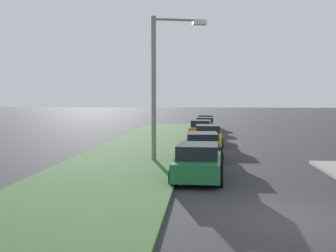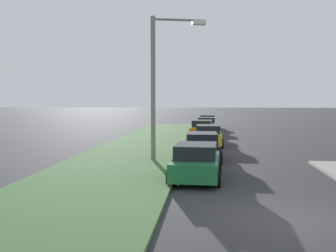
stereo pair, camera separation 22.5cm
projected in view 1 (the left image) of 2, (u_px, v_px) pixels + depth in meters
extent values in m
plane|color=#2D2D30|center=(295.00, 221.00, 10.79)|extent=(300.00, 300.00, 0.00)
cube|color=#3D6633|center=(127.00, 160.00, 21.30)|extent=(60.00, 6.00, 0.12)
cube|color=#1E6B38|center=(198.00, 165.00, 16.37)|extent=(4.38, 1.99, 0.70)
cube|color=black|center=(198.00, 151.00, 16.13)|extent=(2.27, 1.70, 0.55)
cylinder|color=black|center=(180.00, 166.00, 17.84)|extent=(0.65, 0.25, 0.64)
cylinder|color=black|center=(220.00, 166.00, 17.60)|extent=(0.65, 0.25, 0.64)
cylinder|color=black|center=(172.00, 177.00, 15.17)|extent=(0.65, 0.25, 0.64)
cylinder|color=black|center=(220.00, 178.00, 14.93)|extent=(0.65, 0.25, 0.64)
cube|color=black|center=(202.00, 149.00, 21.77)|extent=(4.36, 1.96, 0.70)
cube|color=black|center=(202.00, 138.00, 21.53)|extent=(2.26, 1.68, 0.55)
cylinder|color=black|center=(186.00, 150.00, 23.17)|extent=(0.65, 0.24, 0.64)
cylinder|color=black|center=(217.00, 151.00, 23.08)|extent=(0.65, 0.24, 0.64)
cylinder|color=black|center=(185.00, 157.00, 20.48)|extent=(0.65, 0.24, 0.64)
cylinder|color=black|center=(221.00, 157.00, 20.39)|extent=(0.65, 0.24, 0.64)
cube|color=gold|center=(208.00, 138.00, 28.24)|extent=(4.30, 1.80, 0.70)
cube|color=black|center=(208.00, 129.00, 28.00)|extent=(2.20, 1.60, 0.55)
cylinder|color=black|center=(195.00, 139.00, 29.67)|extent=(0.64, 0.22, 0.64)
cylinder|color=black|center=(220.00, 139.00, 29.52)|extent=(0.64, 0.22, 0.64)
cylinder|color=black|center=(194.00, 143.00, 26.99)|extent=(0.64, 0.22, 0.64)
cylinder|color=black|center=(221.00, 143.00, 26.83)|extent=(0.64, 0.22, 0.64)
cube|color=orange|center=(201.00, 130.00, 34.81)|extent=(4.40, 2.05, 0.70)
cube|color=black|center=(201.00, 123.00, 34.57)|extent=(2.29, 1.73, 0.55)
cylinder|color=black|center=(192.00, 132.00, 36.29)|extent=(0.65, 0.26, 0.64)
cylinder|color=black|center=(212.00, 132.00, 36.02)|extent=(0.65, 0.26, 0.64)
cylinder|color=black|center=(189.00, 134.00, 33.62)|extent=(0.65, 0.26, 0.64)
cylinder|color=black|center=(211.00, 135.00, 33.36)|extent=(0.65, 0.26, 0.64)
cube|color=silver|center=(205.00, 126.00, 40.25)|extent=(4.39, 2.04, 0.70)
cube|color=black|center=(205.00, 120.00, 40.01)|extent=(2.29, 1.72, 0.55)
cylinder|color=black|center=(197.00, 128.00, 41.73)|extent=(0.65, 0.26, 0.64)
cylinder|color=black|center=(215.00, 128.00, 41.47)|extent=(0.65, 0.26, 0.64)
cylinder|color=black|center=(195.00, 130.00, 39.06)|extent=(0.65, 0.26, 0.64)
cylinder|color=black|center=(214.00, 130.00, 38.81)|extent=(0.65, 0.26, 0.64)
cube|color=red|center=(206.00, 123.00, 46.02)|extent=(4.33, 1.87, 0.70)
cube|color=black|center=(206.00, 117.00, 45.78)|extent=(2.23, 1.64, 0.55)
cylinder|color=black|center=(198.00, 124.00, 47.47)|extent=(0.64, 0.23, 0.64)
cylinder|color=black|center=(214.00, 124.00, 47.28)|extent=(0.64, 0.23, 0.64)
cylinder|color=black|center=(197.00, 126.00, 44.79)|extent=(0.64, 0.23, 0.64)
cylinder|color=black|center=(214.00, 126.00, 44.60)|extent=(0.64, 0.23, 0.64)
cylinder|color=gray|center=(154.00, 90.00, 20.73)|extent=(0.24, 0.24, 7.50)
cylinder|color=gray|center=(177.00, 20.00, 20.68)|extent=(0.70, 2.36, 0.12)
cube|color=silver|center=(199.00, 22.00, 20.87)|extent=(0.52, 0.77, 0.24)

